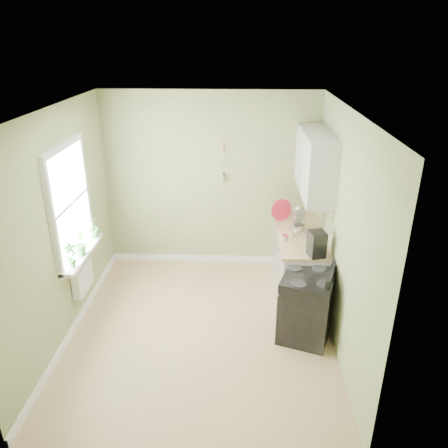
{
  "coord_description": "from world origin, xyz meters",
  "views": [
    {
      "loc": [
        0.47,
        -4.49,
        3.41
      ],
      "look_at": [
        0.26,
        0.55,
        1.21
      ],
      "focal_mm": 35.0,
      "sensor_mm": 36.0,
      "label": 1
    }
  ],
  "objects_px": {
    "stand_mixer": "(299,223)",
    "kettle": "(285,210)",
    "coffee_maker": "(316,245)",
    "stove": "(307,305)"
  },
  "relations": [
    {
      "from": "coffee_maker",
      "to": "kettle",
      "type": "bearing_deg",
      "value": 101.85
    },
    {
      "from": "stand_mixer",
      "to": "coffee_maker",
      "type": "relative_size",
      "value": 1.1
    },
    {
      "from": "kettle",
      "to": "stand_mixer",
      "type": "bearing_deg",
      "value": -77.93
    },
    {
      "from": "stand_mixer",
      "to": "kettle",
      "type": "height_order",
      "value": "stand_mixer"
    },
    {
      "from": "stove",
      "to": "coffee_maker",
      "type": "distance_m",
      "value": 0.74
    },
    {
      "from": "coffee_maker",
      "to": "stove",
      "type": "bearing_deg",
      "value": -108.15
    },
    {
      "from": "stand_mixer",
      "to": "coffee_maker",
      "type": "distance_m",
      "value": 0.69
    },
    {
      "from": "stand_mixer",
      "to": "stove",
      "type": "bearing_deg",
      "value": -88.52
    },
    {
      "from": "stand_mixer",
      "to": "kettle",
      "type": "xyz_separation_m",
      "value": [
        -0.13,
        0.6,
        -0.07
      ]
    },
    {
      "from": "kettle",
      "to": "coffee_maker",
      "type": "height_order",
      "value": "coffee_maker"
    }
  ]
}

